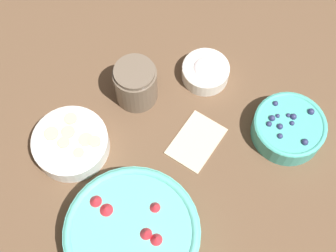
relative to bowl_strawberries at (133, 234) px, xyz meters
The scene contains 7 objects.
ground_plane 0.27m from the bowl_strawberries, 128.04° to the right, with size 4.00×4.00×0.00m, color brown.
bowl_strawberries is the anchor object (origin of this frame).
bowl_blueberries 0.42m from the bowl_strawberries, behind, with size 0.16×0.16×0.06m.
bowl_bananas 0.25m from the bowl_strawberries, 88.26° to the right, with size 0.17×0.17×0.05m.
bowl_cream 0.42m from the bowl_strawberries, 145.50° to the right, with size 0.11×0.11×0.05m.
jar_chocolate 0.34m from the bowl_strawberries, 122.75° to the right, with size 0.10×0.10×0.11m.
napkin 0.26m from the bowl_strawberries, 154.78° to the right, with size 0.15×0.13×0.01m.
Camera 1 is at (0.22, 0.42, 0.97)m, focal length 50.00 mm.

